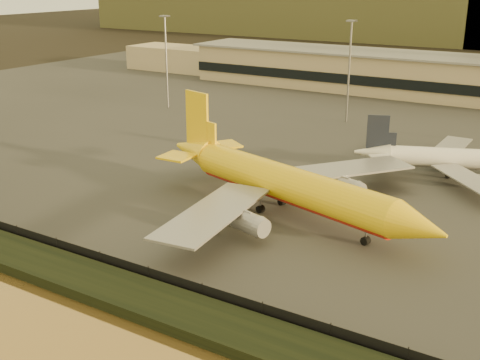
# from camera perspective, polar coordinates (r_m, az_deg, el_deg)

# --- Properties ---
(ground) EXTENTS (900.00, 900.00, 0.00)m
(ground) POSITION_cam_1_polar(r_m,az_deg,el_deg) (86.02, -4.07, -6.00)
(ground) COLOR black
(ground) RESTS_ON ground
(embankment) EXTENTS (320.00, 7.00, 1.40)m
(embankment) POSITION_cam_1_polar(r_m,az_deg,el_deg) (74.12, -11.84, -10.13)
(embankment) COLOR black
(embankment) RESTS_ON ground
(tarmac) EXTENTS (320.00, 220.00, 0.20)m
(tarmac) POSITION_cam_1_polar(r_m,az_deg,el_deg) (168.54, 15.11, 5.92)
(tarmac) COLOR #2D2D2D
(tarmac) RESTS_ON ground
(perimeter_fence) EXTENTS (300.00, 0.05, 2.20)m
(perimeter_fence) POSITION_cam_1_polar(r_m,az_deg,el_deg) (76.40, -9.81, -8.55)
(perimeter_fence) COLOR black
(perimeter_fence) RESTS_ON tarmac
(terminal_building) EXTENTS (202.00, 25.00, 12.60)m
(terminal_building) POSITION_cam_1_polar(r_m,az_deg,el_deg) (200.34, 13.87, 9.80)
(terminal_building) COLOR tan
(terminal_building) RESTS_ON tarmac
(apron_light_masts) EXTENTS (152.20, 12.20, 25.40)m
(apron_light_masts) POSITION_cam_1_polar(r_m,az_deg,el_deg) (142.99, 19.05, 9.68)
(apron_light_masts) COLOR slate
(apron_light_masts) RESTS_ON tarmac
(dhl_cargo_jet) EXTENTS (54.49, 52.16, 16.53)m
(dhl_cargo_jet) POSITION_cam_1_polar(r_m,az_deg,el_deg) (93.96, 4.33, -0.43)
(dhl_cargo_jet) COLOR yellow
(dhl_cargo_jet) RESTS_ON tarmac
(white_narrowbody_jet) EXTENTS (37.24, 35.17, 11.13)m
(white_narrowbody_jet) POSITION_cam_1_polar(r_m,az_deg,el_deg) (119.33, 20.09, 1.87)
(white_narrowbody_jet) COLOR white
(white_narrowbody_jet) RESTS_ON tarmac
(gse_vehicle_yellow) EXTENTS (3.79, 2.27, 1.60)m
(gse_vehicle_yellow) POSITION_cam_1_polar(r_m,az_deg,el_deg) (110.07, 6.29, 0.17)
(gse_vehicle_yellow) COLOR yellow
(gse_vehicle_yellow) RESTS_ON tarmac
(gse_vehicle_white) EXTENTS (3.60, 1.80, 1.58)m
(gse_vehicle_white) POSITION_cam_1_polar(r_m,az_deg,el_deg) (118.06, 1.47, 1.58)
(gse_vehicle_white) COLOR white
(gse_vehicle_white) RESTS_ON tarmac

